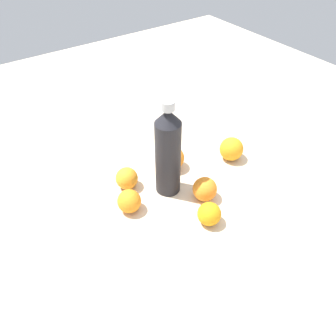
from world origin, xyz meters
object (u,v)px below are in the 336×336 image
at_px(orange_0, 231,149).
at_px(orange_3, 127,178).
at_px(water_bottle, 168,152).
at_px(orange_4, 172,158).
at_px(orange_1, 209,214).
at_px(orange_2, 129,201).
at_px(orange_5, 205,189).

relative_size(orange_0, orange_3, 1.16).
xyz_separation_m(water_bottle, orange_0, (-0.25, 0.00, -0.10)).
relative_size(orange_0, orange_4, 1.02).
relative_size(water_bottle, orange_1, 4.63).
height_order(water_bottle, orange_0, water_bottle).
bearing_deg(orange_3, water_bottle, 140.57).
bearing_deg(orange_2, orange_5, 156.96).
distance_m(orange_3, orange_5, 0.23).
bearing_deg(orange_4, orange_5, 88.37).
bearing_deg(orange_2, orange_0, -179.08).
relative_size(orange_0, orange_2, 1.16).
relative_size(water_bottle, orange_2, 4.48).
height_order(orange_0, orange_4, orange_0).
height_order(orange_0, orange_2, orange_0).
bearing_deg(orange_4, orange_1, 77.55).
height_order(orange_3, orange_5, orange_5).
distance_m(orange_0, orange_5, 0.21).
bearing_deg(orange_2, orange_4, -158.55).
bearing_deg(water_bottle, orange_3, -10.26).
height_order(water_bottle, orange_3, water_bottle).
distance_m(orange_0, orange_3, 0.35).
bearing_deg(orange_0, water_bottle, -0.24).
xyz_separation_m(orange_2, orange_3, (-0.04, -0.08, 0.00)).
xyz_separation_m(orange_3, orange_4, (-0.16, 0.00, 0.00)).
height_order(orange_2, orange_4, orange_4).
distance_m(orange_3, orange_4, 0.16).
relative_size(orange_1, orange_2, 0.97).
bearing_deg(orange_5, orange_1, 57.73).
distance_m(water_bottle, orange_2, 0.17).
relative_size(orange_2, orange_3, 1.00).
bearing_deg(orange_5, orange_0, -154.15).
height_order(water_bottle, orange_1, water_bottle).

